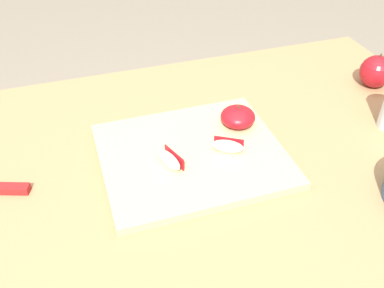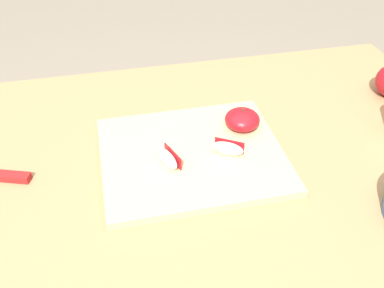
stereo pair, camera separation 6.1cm
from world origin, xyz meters
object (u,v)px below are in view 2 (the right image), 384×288
Objects in this scene: apple_wedge_front at (168,158)px; paring_knife at (5,176)px; cutting_board at (192,155)px; apple_half_skin_up at (242,119)px; apple_wedge_middle at (228,148)px.

apple_wedge_front is 0.41× the size of paring_knife.
paring_knife is at bearing 177.05° from cutting_board.
apple_half_skin_up is at bearing 25.47° from apple_wedge_front.
paring_knife is (-0.35, 0.02, -0.00)m from cutting_board.
apple_wedge_middle is (0.12, 0.00, 0.00)m from apple_wedge_front.
cutting_board is 4.83× the size of apple_half_skin_up.
apple_half_skin_up is 1.12× the size of apple_wedge_front.
paring_knife is at bearing -175.30° from apple_half_skin_up.
apple_wedge_front is 0.30m from paring_knife.
apple_wedge_front reaches higher than cutting_board.
apple_wedge_middle is at bearing -5.16° from paring_knife.
apple_half_skin_up reaches higher than apple_wedge_middle.
cutting_board is at bearing -154.43° from apple_half_skin_up.
apple_wedge_front is at bearing -154.53° from apple_half_skin_up.
apple_wedge_front is 1.03× the size of apple_wedge_middle.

